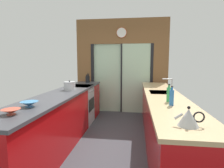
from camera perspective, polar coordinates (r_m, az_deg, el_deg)
name	(u,v)px	position (r m, az deg, el deg)	size (l,w,h in m)	color
ground_plane	(114,136)	(3.83, 0.58, -15.96)	(5.04, 7.60, 0.02)	#38383D
back_wall_unit	(122,60)	(5.32, 3.01, 7.37)	(2.64, 0.12, 2.70)	brown
left_counter_run	(61,118)	(3.47, -15.75, -10.35)	(0.62, 3.80, 0.92)	#AD0C0F
right_counter_run	(163,120)	(3.40, 15.63, -10.76)	(0.62, 3.80, 0.92)	#AD0C0F
sink_faucet	(170,83)	(3.53, 17.76, 0.28)	(0.19, 0.02, 0.26)	#B7BABC
oven_range	(80,105)	(4.49, -10.03, -6.41)	(0.60, 0.60, 0.92)	#B7BABC
mixing_bowl_near	(11,112)	(2.25, -29.05, -7.53)	(0.20, 0.20, 0.06)	#BC4C38
mixing_bowl_far	(29,104)	(2.52, -24.44, -5.69)	(0.22, 0.22, 0.07)	teal
knife_block	(88,79)	(5.03, -7.64, 1.53)	(0.09, 0.14, 0.26)	black
stock_pot	(70,86)	(3.74, -13.13, -0.57)	(0.23, 0.23, 0.19)	#B7BABC
kettle	(189,117)	(1.75, 22.83, -9.63)	(0.26, 0.18, 0.18)	#B7BABC
soap_bottle_near	(172,97)	(2.48, 18.15, -3.94)	(0.06, 0.06, 0.25)	#286BB7
soap_bottle_far	(169,94)	(2.69, 17.33, -3.05)	(0.06, 0.06, 0.25)	#339E56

